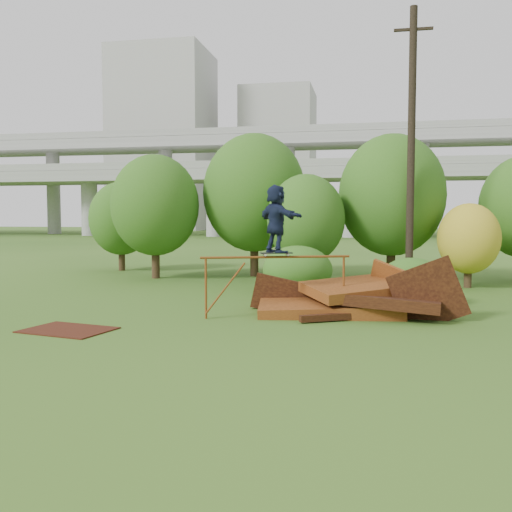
% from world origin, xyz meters
% --- Properties ---
extents(ground, '(240.00, 240.00, 0.00)m').
position_xyz_m(ground, '(0.00, 0.00, 0.00)').
color(ground, '#2D5116').
rests_on(ground, ground).
extents(scrap_pile, '(6.00, 3.51, 2.12)m').
position_xyz_m(scrap_pile, '(1.82, 2.35, 0.37)').
color(scrap_pile, '#4D240D').
rests_on(scrap_pile, ground).
extents(grind_rail, '(3.84, 1.44, 1.65)m').
position_xyz_m(grind_rail, '(-0.16, 1.52, 1.28)').
color(grind_rail, brown).
rests_on(grind_rail, ground).
extents(skateboard, '(0.89, 0.51, 0.09)m').
position_xyz_m(skateboard, '(-0.15, 1.52, 1.72)').
color(skateboard, black).
rests_on(skateboard, grind_rail).
extents(skater, '(1.56, 1.57, 1.81)m').
position_xyz_m(skater, '(-0.15, 1.52, 2.64)').
color(skater, '#161E39').
rests_on(skater, skateboard).
extents(flat_plate, '(2.25, 1.81, 0.03)m').
position_xyz_m(flat_plate, '(-4.70, -1.28, 0.01)').
color(flat_plate, '#3B170C').
rests_on(flat_plate, ground).
extents(tree_0, '(3.81, 3.81, 5.37)m').
position_xyz_m(tree_0, '(-6.84, 9.93, 3.18)').
color(tree_0, black).
rests_on(tree_0, ground).
extents(tree_1, '(4.59, 4.59, 6.39)m').
position_xyz_m(tree_1, '(-2.79, 11.62, 3.74)').
color(tree_1, black).
rests_on(tree_1, ground).
extents(tree_2, '(3.11, 3.11, 4.38)m').
position_xyz_m(tree_2, '(-0.21, 9.17, 2.59)').
color(tree_2, black).
rests_on(tree_2, ground).
extents(tree_3, '(4.41, 4.41, 6.12)m').
position_xyz_m(tree_3, '(3.19, 10.99, 3.57)').
color(tree_3, black).
rests_on(tree_3, ground).
extents(tree_4, '(2.31, 2.31, 3.20)m').
position_xyz_m(tree_4, '(5.97, 9.14, 1.86)').
color(tree_4, black).
rests_on(tree_4, ground).
extents(tree_6, '(3.15, 3.15, 4.41)m').
position_xyz_m(tree_6, '(-9.81, 12.98, 2.59)').
color(tree_6, black).
rests_on(tree_6, ground).
extents(shrub_left, '(2.44, 2.25, 1.69)m').
position_xyz_m(shrub_left, '(-0.16, 6.17, 0.84)').
color(shrub_left, '#295616').
rests_on(shrub_left, ground).
extents(shrub_right, '(2.04, 1.87, 1.44)m').
position_xyz_m(shrub_right, '(3.57, 4.41, 0.72)').
color(shrub_right, '#295616').
rests_on(shrub_right, ground).
extents(utility_pole, '(1.40, 0.28, 10.36)m').
position_xyz_m(utility_pole, '(3.77, 8.59, 5.26)').
color(utility_pole, black).
rests_on(utility_pole, ground).
extents(freeway_overpass, '(160.00, 15.00, 13.70)m').
position_xyz_m(freeway_overpass, '(0.00, 62.92, 10.32)').
color(freeway_overpass, gray).
rests_on(freeway_overpass, ground).
extents(building_left, '(18.00, 16.00, 35.00)m').
position_xyz_m(building_left, '(-38.00, 95.00, 17.50)').
color(building_left, '#9E9E99').
rests_on(building_left, ground).
extents(building_right, '(14.00, 14.00, 28.00)m').
position_xyz_m(building_right, '(-16.00, 102.00, 14.00)').
color(building_right, '#9E9E99').
rests_on(building_right, ground).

